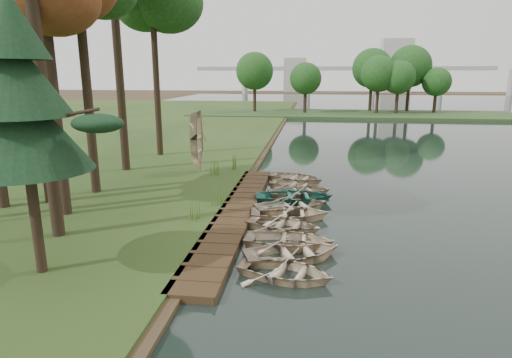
# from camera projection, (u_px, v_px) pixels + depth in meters

# --- Properties ---
(ground) EXTENTS (300.00, 300.00, 0.00)m
(ground) POSITION_uv_depth(u_px,v_px,m) (271.00, 217.00, 19.63)
(ground) COLOR #3D2F1D
(boardwalk) EXTENTS (1.60, 16.00, 0.30)m
(boardwalk) POSITION_uv_depth(u_px,v_px,m) (237.00, 212.00, 19.79)
(boardwalk) COLOR #382715
(boardwalk) RESTS_ON ground
(peninsula) EXTENTS (50.00, 14.00, 0.45)m
(peninsula) POSITION_uv_depth(u_px,v_px,m) (353.00, 114.00, 66.70)
(peninsula) COLOR #2B441E
(peninsula) RESTS_ON ground
(far_trees) EXTENTS (45.60, 5.60, 8.80)m
(far_trees) POSITION_uv_depth(u_px,v_px,m) (333.00, 74.00, 65.64)
(far_trees) COLOR black
(far_trees) RESTS_ON peninsula
(bridge) EXTENTS (95.90, 4.00, 8.60)m
(bridge) POSITION_uv_depth(u_px,v_px,m) (348.00, 72.00, 131.91)
(bridge) COLOR #A5A5A0
(bridge) RESTS_ON ground
(building_a) EXTENTS (10.00, 8.00, 18.00)m
(building_a) POSITION_uv_depth(u_px,v_px,m) (396.00, 66.00, 148.48)
(building_a) COLOR #A5A5A0
(building_a) RESTS_ON ground
(building_b) EXTENTS (8.00, 8.00, 12.00)m
(building_b) POSITION_uv_depth(u_px,v_px,m) (295.00, 75.00, 158.42)
(building_b) COLOR #A5A5A0
(building_b) RESTS_ON ground
(rowboat_0) EXTENTS (3.60, 2.97, 0.65)m
(rowboat_0) POSITION_uv_depth(u_px,v_px,m) (285.00, 269.00, 13.56)
(rowboat_0) COLOR #C9B192
(rowboat_0) RESTS_ON water
(rowboat_1) EXTENTS (4.17, 3.63, 0.72)m
(rowboat_1) POSITION_uv_depth(u_px,v_px,m) (293.00, 250.00, 14.91)
(rowboat_1) COLOR #C9B192
(rowboat_1) RESTS_ON water
(rowboat_2) EXTENTS (3.47, 2.52, 0.70)m
(rowboat_2) POSITION_uv_depth(u_px,v_px,m) (289.00, 238.00, 16.03)
(rowboat_2) COLOR #C9B192
(rowboat_2) RESTS_ON water
(rowboat_3) EXTENTS (3.62, 2.98, 0.65)m
(rowboat_3) POSITION_uv_depth(u_px,v_px,m) (284.00, 223.00, 17.74)
(rowboat_3) COLOR #C9B192
(rowboat_3) RESTS_ON water
(rowboat_4) EXTENTS (3.78, 2.90, 0.73)m
(rowboat_4) POSITION_uv_depth(u_px,v_px,m) (290.00, 212.00, 19.07)
(rowboat_4) COLOR #C9B192
(rowboat_4) RESTS_ON water
(rowboat_5) EXTENTS (4.30, 3.78, 0.74)m
(rowboat_5) POSITION_uv_depth(u_px,v_px,m) (292.00, 204.00, 20.15)
(rowboat_5) COLOR #C9B192
(rowboat_5) RESTS_ON water
(rowboat_6) EXTENTS (4.25, 3.31, 0.81)m
(rowboat_6) POSITION_uv_depth(u_px,v_px,m) (294.00, 195.00, 21.51)
(rowboat_6) COLOR #2D7D6C
(rowboat_6) RESTS_ON water
(rowboat_7) EXTENTS (3.97, 3.35, 0.70)m
(rowboat_7) POSITION_uv_depth(u_px,v_px,m) (300.00, 190.00, 22.66)
(rowboat_7) COLOR #C9B192
(rowboat_7) RESTS_ON water
(rowboat_8) EXTENTS (3.53, 2.96, 0.63)m
(rowboat_8) POSITION_uv_depth(u_px,v_px,m) (296.00, 184.00, 24.15)
(rowboat_8) COLOR #C9B192
(rowboat_8) RESTS_ON water
(rowboat_9) EXTENTS (4.02, 3.49, 0.70)m
(rowboat_9) POSITION_uv_depth(u_px,v_px,m) (296.00, 176.00, 25.67)
(rowboat_9) COLOR #C9B192
(rowboat_9) RESTS_ON water
(stored_rowboat) EXTENTS (4.01, 2.96, 0.80)m
(stored_rowboat) POSITION_uv_depth(u_px,v_px,m) (199.00, 166.00, 27.25)
(stored_rowboat) COLOR #C9B192
(stored_rowboat) RESTS_ON bank
(tree_6) EXTENTS (5.18, 5.18, 13.12)m
(tree_6) POSITION_uv_depth(u_px,v_px,m) (152.00, 6.00, 30.60)
(tree_6) COLOR black
(tree_6) RESTS_ON bank
(pine_tree) EXTENTS (3.80, 3.80, 8.38)m
(pine_tree) POSITION_uv_depth(u_px,v_px,m) (20.00, 101.00, 12.30)
(pine_tree) COLOR black
(pine_tree) RESTS_ON bank
(reeds_0) EXTENTS (0.60, 0.60, 0.90)m
(reeds_0) POSITION_uv_depth(u_px,v_px,m) (195.00, 210.00, 18.19)
(reeds_0) COLOR #3F661E
(reeds_0) RESTS_ON bank
(reeds_1) EXTENTS (0.60, 0.60, 0.96)m
(reeds_1) POSITION_uv_depth(u_px,v_px,m) (218.00, 195.00, 20.40)
(reeds_1) COLOR #3F661E
(reeds_1) RESTS_ON bank
(reeds_2) EXTENTS (0.60, 0.60, 1.03)m
(reeds_2) POSITION_uv_depth(u_px,v_px,m) (215.00, 166.00, 26.48)
(reeds_2) COLOR #3F661E
(reeds_2) RESTS_ON bank
(reeds_3) EXTENTS (0.60, 0.60, 1.05)m
(reeds_3) POSITION_uv_depth(u_px,v_px,m) (234.00, 162.00, 27.88)
(reeds_3) COLOR #3F661E
(reeds_3) RESTS_ON bank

